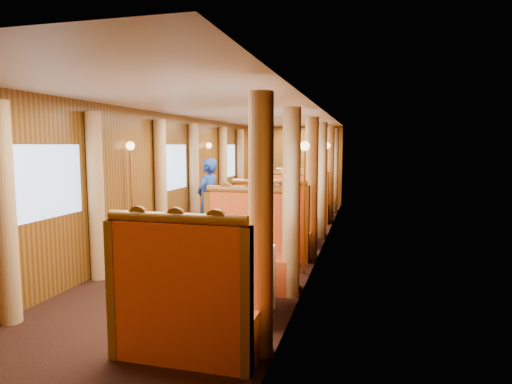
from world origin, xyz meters
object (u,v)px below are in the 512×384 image
(teapot_left, at_px, (205,244))
(rose_vase_far, at_px, (308,181))
(tea_tray, at_px, (214,250))
(rose_vase_mid, at_px, (283,196))
(table_near, at_px, (223,282))
(banquette_far_aft, at_px, (312,195))
(table_far, at_px, (308,202))
(passenger, at_px, (290,201))
(teapot_right, at_px, (218,246))
(banquette_far_fwd, at_px, (302,205))
(table_mid, at_px, (283,225))
(banquette_mid_aft, at_px, (292,214))
(teapot_back, at_px, (218,242))
(steward, at_px, (208,199))
(banquette_near_fwd, at_px, (186,312))
(banquette_mid_fwd, at_px, (271,233))
(fruit_plate, at_px, (242,252))
(banquette_near_aft, at_px, (248,255))

(teapot_left, bearing_deg, rose_vase_far, 79.17)
(tea_tray, distance_m, rose_vase_mid, 3.56)
(table_near, distance_m, banquette_far_aft, 8.01)
(table_far, relative_size, banquette_far_aft, 0.78)
(table_far, height_order, tea_tray, tea_tray)
(table_near, xyz_separation_m, rose_vase_far, (0.01, 7.00, 0.55))
(passenger, bearing_deg, table_far, 90.00)
(banquette_far_aft, distance_m, teapot_right, 8.18)
(tea_tray, bearing_deg, rose_vase_far, 89.37)
(teapot_left, bearing_deg, banquette_far_aft, 79.41)
(table_far, xyz_separation_m, tea_tray, (-0.07, -7.08, 0.38))
(teapot_left, bearing_deg, banquette_far_fwd, 79.04)
(passenger, bearing_deg, table_mid, -90.00)
(table_mid, xyz_separation_m, teapot_right, (0.00, -3.66, 0.44))
(table_far, xyz_separation_m, teapot_right, (0.00, -7.16, 0.44))
(banquette_mid_aft, xyz_separation_m, passenger, (-0.00, -0.23, 0.32))
(banquette_far_aft, height_order, teapot_left, banquette_far_aft)
(teapot_back, relative_size, steward, 0.09)
(table_far, distance_m, steward, 3.78)
(banquette_near_fwd, relative_size, steward, 0.82)
(tea_tray, bearing_deg, teapot_left, -159.30)
(rose_vase_far, height_order, steward, steward)
(teapot_back, relative_size, rose_vase_far, 0.40)
(banquette_mid_fwd, height_order, fruit_plate, banquette_mid_fwd)
(rose_vase_far, height_order, passenger, passenger)
(teapot_left, bearing_deg, steward, 101.03)
(table_far, height_order, banquette_far_fwd, banquette_far_fwd)
(tea_tray, relative_size, teapot_left, 2.00)
(banquette_mid_aft, relative_size, teapot_right, 8.00)
(banquette_mid_fwd, bearing_deg, table_near, -90.00)
(banquette_mid_aft, distance_m, tea_tray, 4.61)
(teapot_right, relative_size, rose_vase_far, 0.47)
(table_near, distance_m, banquette_far_fwd, 5.99)
(banquette_mid_fwd, distance_m, passenger, 1.82)
(rose_vase_mid, bearing_deg, passenger, 90.75)
(tea_tray, distance_m, teapot_right, 0.12)
(steward, xyz_separation_m, passenger, (1.54, 0.71, -0.07))
(table_far, xyz_separation_m, banquette_far_fwd, (0.00, -1.01, 0.05))
(tea_tray, bearing_deg, passenger, 89.11)
(banquette_mid_fwd, relative_size, fruit_plate, 6.17)
(steward, height_order, passenger, steward)
(banquette_far_aft, distance_m, teapot_left, 8.14)
(banquette_mid_aft, xyz_separation_m, banquette_far_fwd, (0.00, 1.47, 0.00))
(table_mid, xyz_separation_m, banquette_mid_fwd, (0.00, -1.01, 0.05))
(banquette_near_aft, bearing_deg, fruit_plate, -77.09)
(table_mid, distance_m, passenger, 0.86)
(table_far, relative_size, fruit_plate, 4.83)
(banquette_far_fwd, bearing_deg, table_near, -90.00)
(banquette_near_aft, distance_m, rose_vase_far, 6.01)
(banquette_far_aft, bearing_deg, teapot_back, -90.53)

